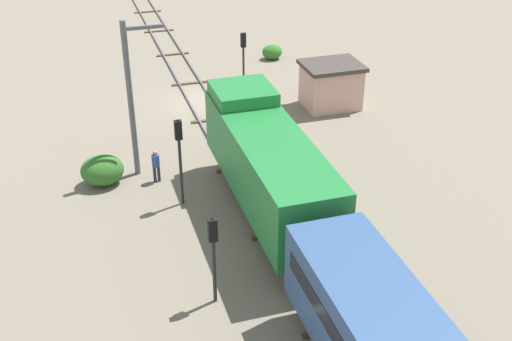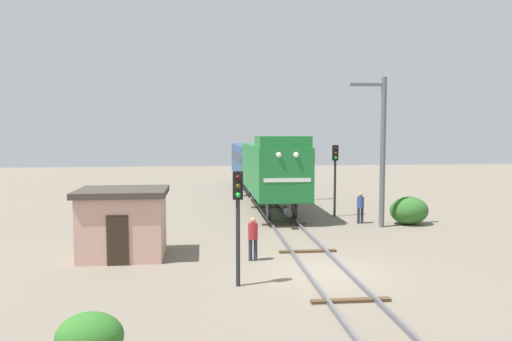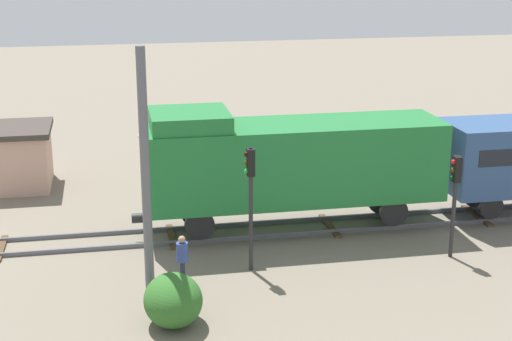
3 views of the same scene
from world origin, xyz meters
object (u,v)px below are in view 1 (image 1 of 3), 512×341
object	(u,v)px
worker_near_track	(245,94)
worker_by_signal	(156,163)
catenary_mast	(131,97)
traffic_signal_mid	(179,147)
traffic_signal_near	(243,50)
locomotive	(267,161)
traffic_signal_far	(213,245)
relay_hut	(331,85)

from	to	relation	value
worker_near_track	worker_by_signal	distance (m)	9.74
catenary_mast	worker_near_track	bearing A→B (deg)	-140.36
traffic_signal_mid	worker_by_signal	world-z (taller)	traffic_signal_mid
traffic_signal_near	worker_by_signal	xyz separation A→B (m)	(7.40, 10.29, -1.62)
traffic_signal_near	worker_near_track	distance (m)	3.61
locomotive	traffic_signal_mid	distance (m)	3.99
locomotive	traffic_signal_near	bearing A→B (deg)	-102.27
traffic_signal_far	catenary_mast	bearing A→B (deg)	-82.73
traffic_signal_near	traffic_signal_far	xyz separation A→B (m)	(6.80, 19.68, -0.07)
locomotive	relay_hut	bearing A→B (deg)	-125.61
worker_by_signal	locomotive	bearing A→B (deg)	-67.94
traffic_signal_mid	locomotive	bearing A→B (deg)	148.57
traffic_signal_mid	worker_by_signal	bearing A→B (deg)	-71.20
worker_near_track	worker_by_signal	bearing A→B (deg)	30.61
traffic_signal_near	relay_hut	distance (m)	6.16
locomotive	traffic_signal_far	distance (m)	6.14
worker_near_track	worker_by_signal	world-z (taller)	same
traffic_signal_near	relay_hut	world-z (taller)	traffic_signal_near
traffic_signal_mid	worker_near_track	bearing A→B (deg)	-121.38
traffic_signal_near	traffic_signal_far	bearing A→B (deg)	70.94
traffic_signal_mid	catenary_mast	distance (m)	3.95
traffic_signal_mid	catenary_mast	world-z (taller)	catenary_mast
locomotive	worker_by_signal	xyz separation A→B (m)	(4.20, -4.43, -1.78)
locomotive	relay_hut	distance (m)	12.96
traffic_signal_near	locomotive	bearing A→B (deg)	77.73
catenary_mast	relay_hut	world-z (taller)	catenary_mast
traffic_signal_far	relay_hut	xyz separation A→B (m)	(-11.10, -15.44, -1.16)
traffic_signal_near	traffic_signal_far	distance (m)	20.82
traffic_signal_mid	relay_hut	world-z (taller)	traffic_signal_mid
traffic_signal_far	traffic_signal_near	bearing A→B (deg)	-109.06
traffic_signal_near	catenary_mast	size ratio (longest dim) A/B	0.48
traffic_signal_far	worker_by_signal	distance (m)	9.54
traffic_signal_near	worker_by_signal	size ratio (longest dim) A/B	2.20
catenary_mast	relay_hut	bearing A→B (deg)	-158.24
worker_by_signal	catenary_mast	xyz separation A→B (m)	(0.74, -1.08, 3.15)
traffic_signal_far	worker_by_signal	world-z (taller)	traffic_signal_far
traffic_signal_near	worker_by_signal	bearing A→B (deg)	54.27
traffic_signal_mid	traffic_signal_far	distance (m)	7.06
worker_near_track	relay_hut	bearing A→B (deg)	150.95
traffic_signal_mid	worker_near_track	size ratio (longest dim) A/B	2.48
locomotive	worker_near_track	bearing A→B (deg)	-101.70
catenary_mast	relay_hut	distance (m)	13.67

